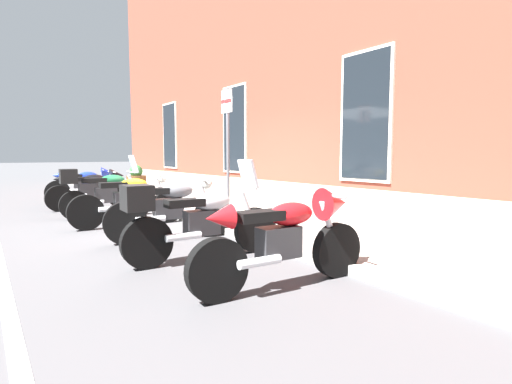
{
  "coord_description": "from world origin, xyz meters",
  "views": [
    {
      "loc": [
        7.4,
        -3.34,
        1.37
      ],
      "look_at": [
        1.16,
        1.07,
        0.64
      ],
      "focal_mm": 27.51,
      "sensor_mm": 36.0,
      "label": 1
    }
  ],
  "objects_px": {
    "motorcycle_blue_sport": "(87,184)",
    "parking_sign": "(227,135)",
    "motorcycle_black_sport": "(94,187)",
    "motorcycle_red_sport": "(290,234)",
    "motorcycle_grey_naked": "(172,210)",
    "barrel_planter": "(136,182)",
    "motorcycle_silver_touring": "(197,219)",
    "motorcycle_green_touring": "(103,192)",
    "motorcycle_yellow_naked": "(130,201)"
  },
  "relations": [
    {
      "from": "motorcycle_grey_naked",
      "to": "motorcycle_red_sport",
      "type": "bearing_deg",
      "value": 1.62
    },
    {
      "from": "motorcycle_blue_sport",
      "to": "parking_sign",
      "type": "relative_size",
      "value": 0.79
    },
    {
      "from": "motorcycle_black_sport",
      "to": "motorcycle_green_touring",
      "type": "xyz_separation_m",
      "value": [
        1.6,
        -0.17,
        0.02
      ]
    },
    {
      "from": "parking_sign",
      "to": "motorcycle_black_sport",
      "type": "bearing_deg",
      "value": -154.95
    },
    {
      "from": "motorcycle_silver_touring",
      "to": "parking_sign",
      "type": "xyz_separation_m",
      "value": [
        -2.23,
        1.81,
        1.21
      ]
    },
    {
      "from": "motorcycle_green_touring",
      "to": "motorcycle_yellow_naked",
      "type": "height_order",
      "value": "motorcycle_green_touring"
    },
    {
      "from": "motorcycle_green_touring",
      "to": "parking_sign",
      "type": "xyz_separation_m",
      "value": [
        2.09,
        1.89,
        1.19
      ]
    },
    {
      "from": "parking_sign",
      "to": "barrel_planter",
      "type": "height_order",
      "value": "parking_sign"
    },
    {
      "from": "motorcycle_black_sport",
      "to": "motorcycle_red_sport",
      "type": "bearing_deg",
      "value": 1.87
    },
    {
      "from": "motorcycle_black_sport",
      "to": "motorcycle_grey_naked",
      "type": "relative_size",
      "value": 1.01
    },
    {
      "from": "motorcycle_black_sport",
      "to": "barrel_planter",
      "type": "distance_m",
      "value": 2.52
    },
    {
      "from": "parking_sign",
      "to": "motorcycle_red_sport",
      "type": "bearing_deg",
      "value": -21.93
    },
    {
      "from": "motorcycle_blue_sport",
      "to": "barrel_planter",
      "type": "xyz_separation_m",
      "value": [
        -0.49,
        1.57,
        -0.05
      ]
    },
    {
      "from": "motorcycle_black_sport",
      "to": "motorcycle_grey_naked",
      "type": "distance_m",
      "value": 4.55
    },
    {
      "from": "motorcycle_yellow_naked",
      "to": "motorcycle_silver_touring",
      "type": "xyz_separation_m",
      "value": [
        2.97,
        -0.08,
        0.06
      ]
    },
    {
      "from": "motorcycle_yellow_naked",
      "to": "motorcycle_silver_touring",
      "type": "distance_m",
      "value": 2.97
    },
    {
      "from": "motorcycle_silver_touring",
      "to": "barrel_planter",
      "type": "relative_size",
      "value": 2.34
    },
    {
      "from": "motorcycle_blue_sport",
      "to": "motorcycle_grey_naked",
      "type": "height_order",
      "value": "motorcycle_blue_sport"
    },
    {
      "from": "barrel_planter",
      "to": "motorcycle_blue_sport",
      "type": "bearing_deg",
      "value": -72.75
    },
    {
      "from": "motorcycle_black_sport",
      "to": "motorcycle_silver_touring",
      "type": "height_order",
      "value": "motorcycle_silver_touring"
    },
    {
      "from": "motorcycle_silver_touring",
      "to": "motorcycle_red_sport",
      "type": "height_order",
      "value": "motorcycle_silver_touring"
    },
    {
      "from": "motorcycle_grey_naked",
      "to": "motorcycle_silver_touring",
      "type": "distance_m",
      "value": 1.38
    },
    {
      "from": "barrel_planter",
      "to": "motorcycle_yellow_naked",
      "type": "bearing_deg",
      "value": -19.61
    },
    {
      "from": "motorcycle_grey_naked",
      "to": "parking_sign",
      "type": "relative_size",
      "value": 0.81
    },
    {
      "from": "motorcycle_black_sport",
      "to": "motorcycle_silver_touring",
      "type": "distance_m",
      "value": 5.91
    },
    {
      "from": "motorcycle_green_touring",
      "to": "motorcycle_red_sport",
      "type": "relative_size",
      "value": 0.94
    },
    {
      "from": "motorcycle_grey_naked",
      "to": "parking_sign",
      "type": "height_order",
      "value": "parking_sign"
    },
    {
      "from": "motorcycle_blue_sport",
      "to": "motorcycle_red_sport",
      "type": "xyz_separation_m",
      "value": [
        8.74,
        0.11,
        -0.0
      ]
    },
    {
      "from": "motorcycle_green_touring",
      "to": "motorcycle_grey_naked",
      "type": "xyz_separation_m",
      "value": [
        2.95,
        0.33,
        -0.08
      ]
    },
    {
      "from": "motorcycle_blue_sport",
      "to": "motorcycle_grey_naked",
      "type": "relative_size",
      "value": 0.97
    },
    {
      "from": "motorcycle_black_sport",
      "to": "motorcycle_red_sport",
      "type": "height_order",
      "value": "motorcycle_red_sport"
    },
    {
      "from": "motorcycle_red_sport",
      "to": "parking_sign",
      "type": "relative_size",
      "value": 0.82
    },
    {
      "from": "motorcycle_yellow_naked",
      "to": "motorcycle_silver_touring",
      "type": "relative_size",
      "value": 1.01
    },
    {
      "from": "motorcycle_black_sport",
      "to": "parking_sign",
      "type": "distance_m",
      "value": 4.24
    },
    {
      "from": "motorcycle_black_sport",
      "to": "parking_sign",
      "type": "relative_size",
      "value": 0.82
    },
    {
      "from": "motorcycle_black_sport",
      "to": "parking_sign",
      "type": "xyz_separation_m",
      "value": [
        3.68,
        1.72,
        1.21
      ]
    },
    {
      "from": "motorcycle_silver_touring",
      "to": "motorcycle_green_touring",
      "type": "bearing_deg",
      "value": -178.9
    },
    {
      "from": "motorcycle_grey_naked",
      "to": "motorcycle_blue_sport",
      "type": "bearing_deg",
      "value": -179.68
    },
    {
      "from": "motorcycle_green_touring",
      "to": "motorcycle_yellow_naked",
      "type": "relative_size",
      "value": 0.9
    },
    {
      "from": "motorcycle_grey_naked",
      "to": "motorcycle_red_sport",
      "type": "distance_m",
      "value": 2.82
    },
    {
      "from": "motorcycle_black_sport",
      "to": "motorcycle_yellow_naked",
      "type": "xyz_separation_m",
      "value": [
        2.94,
        -0.01,
        -0.06
      ]
    },
    {
      "from": "motorcycle_grey_naked",
      "to": "barrel_planter",
      "type": "bearing_deg",
      "value": 166.48
    },
    {
      "from": "motorcycle_blue_sport",
      "to": "parking_sign",
      "type": "xyz_separation_m",
      "value": [
        5.06,
        1.59,
        1.2
      ]
    },
    {
      "from": "motorcycle_black_sport",
      "to": "motorcycle_silver_touring",
      "type": "relative_size",
      "value": 0.96
    },
    {
      "from": "motorcycle_grey_naked",
      "to": "parking_sign",
      "type": "bearing_deg",
      "value": 118.99
    },
    {
      "from": "motorcycle_blue_sport",
      "to": "motorcycle_red_sport",
      "type": "distance_m",
      "value": 8.74
    },
    {
      "from": "motorcycle_green_touring",
      "to": "motorcycle_grey_naked",
      "type": "height_order",
      "value": "motorcycle_green_touring"
    },
    {
      "from": "motorcycle_blue_sport",
      "to": "parking_sign",
      "type": "height_order",
      "value": "parking_sign"
    },
    {
      "from": "motorcycle_green_touring",
      "to": "motorcycle_black_sport",
      "type": "bearing_deg",
      "value": 173.89
    },
    {
      "from": "barrel_planter",
      "to": "motorcycle_silver_touring",
      "type": "bearing_deg",
      "value": -12.97
    }
  ]
}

